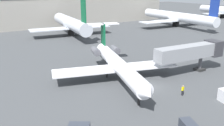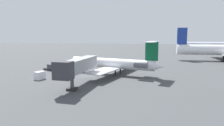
{
  "view_description": "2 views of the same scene",
  "coord_description": "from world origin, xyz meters",
  "px_view_note": "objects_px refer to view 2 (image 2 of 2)",
  "views": [
    {
      "loc": [
        -25.27,
        -28.26,
        16.37
      ],
      "look_at": [
        -3.37,
        7.69,
        2.87
      ],
      "focal_mm": 37.36,
      "sensor_mm": 36.0,
      "label": 1
    },
    {
      "loc": [
        51.44,
        16.62,
        10.65
      ],
      "look_at": [
        -5.84,
        5.45,
        2.77
      ],
      "focal_mm": 33.34,
      "sensor_mm": 36.0,
      "label": 2
    }
  ],
  "objects_px": {
    "jet_bridge": "(77,66)",
    "ground_crew_marshaller": "(66,73)",
    "cargo_container_uld": "(40,75)",
    "baggage_tug_trailing": "(82,64)",
    "parked_airliner_west_end": "(206,45)",
    "regional_jet": "(114,63)",
    "baggage_tug_lead": "(51,68)"
  },
  "relations": [
    {
      "from": "jet_bridge",
      "to": "ground_crew_marshaller",
      "type": "bearing_deg",
      "value": -145.9
    },
    {
      "from": "jet_bridge",
      "to": "baggage_tug_trailing",
      "type": "bearing_deg",
      "value": -162.65
    },
    {
      "from": "regional_jet",
      "to": "jet_bridge",
      "type": "height_order",
      "value": "regional_jet"
    },
    {
      "from": "regional_jet",
      "to": "baggage_tug_trailing",
      "type": "distance_m",
      "value": 19.38
    },
    {
      "from": "regional_jet",
      "to": "jet_bridge",
      "type": "distance_m",
      "value": 15.88
    },
    {
      "from": "jet_bridge",
      "to": "cargo_container_uld",
      "type": "height_order",
      "value": "jet_bridge"
    },
    {
      "from": "jet_bridge",
      "to": "parked_airliner_west_end",
      "type": "xyz_separation_m",
      "value": [
        -104.74,
        48.9,
        -0.18
      ]
    },
    {
      "from": "jet_bridge",
      "to": "cargo_container_uld",
      "type": "relative_size",
      "value": 5.89
    },
    {
      "from": "baggage_tug_trailing",
      "to": "parked_airliner_west_end",
      "type": "distance_m",
      "value": 95.81
    },
    {
      "from": "baggage_tug_lead",
      "to": "parked_airliner_west_end",
      "type": "xyz_separation_m",
      "value": [
        -86.86,
        63.99,
        3.35
      ]
    },
    {
      "from": "cargo_container_uld",
      "to": "baggage_tug_lead",
      "type": "bearing_deg",
      "value": -164.18
    },
    {
      "from": "baggage_tug_trailing",
      "to": "regional_jet",
      "type": "bearing_deg",
      "value": 46.04
    },
    {
      "from": "cargo_container_uld",
      "to": "parked_airliner_west_end",
      "type": "relative_size",
      "value": 0.07
    },
    {
      "from": "ground_crew_marshaller",
      "to": "cargo_container_uld",
      "type": "height_order",
      "value": "cargo_container_uld"
    },
    {
      "from": "parked_airliner_west_end",
      "to": "jet_bridge",
      "type": "bearing_deg",
      "value": -25.03
    },
    {
      "from": "baggage_tug_lead",
      "to": "cargo_container_uld",
      "type": "distance_m",
      "value": 12.79
    },
    {
      "from": "ground_crew_marshaller",
      "to": "baggage_tug_lead",
      "type": "relative_size",
      "value": 0.4
    },
    {
      "from": "jet_bridge",
      "to": "parked_airliner_west_end",
      "type": "bearing_deg",
      "value": 154.97
    },
    {
      "from": "regional_jet",
      "to": "parked_airliner_west_end",
      "type": "height_order",
      "value": "parked_airliner_west_end"
    },
    {
      "from": "ground_crew_marshaller",
      "to": "baggage_tug_trailing",
      "type": "xyz_separation_m",
      "value": [
        -18.49,
        -2.17,
        -0.02
      ]
    },
    {
      "from": "cargo_container_uld",
      "to": "jet_bridge",
      "type": "bearing_deg",
      "value": 64.31
    },
    {
      "from": "regional_jet",
      "to": "ground_crew_marshaller",
      "type": "height_order",
      "value": "regional_jet"
    },
    {
      "from": "ground_crew_marshaller",
      "to": "baggage_tug_trailing",
      "type": "bearing_deg",
      "value": -173.31
    },
    {
      "from": "baggage_tug_lead",
      "to": "baggage_tug_trailing",
      "type": "height_order",
      "value": "same"
    },
    {
      "from": "baggage_tug_trailing",
      "to": "parked_airliner_west_end",
      "type": "bearing_deg",
      "value": 142.89
    },
    {
      "from": "ground_crew_marshaller",
      "to": "baggage_tug_lead",
      "type": "distance_m",
      "value": 11.58
    },
    {
      "from": "ground_crew_marshaller",
      "to": "cargo_container_uld",
      "type": "distance_m",
      "value": 6.53
    },
    {
      "from": "regional_jet",
      "to": "baggage_tug_lead",
      "type": "relative_size",
      "value": 6.6
    },
    {
      "from": "regional_jet",
      "to": "baggage_tug_trailing",
      "type": "bearing_deg",
      "value": -133.96
    },
    {
      "from": "regional_jet",
      "to": "jet_bridge",
      "type": "relative_size",
      "value": 1.75
    },
    {
      "from": "jet_bridge",
      "to": "baggage_tug_lead",
      "type": "bearing_deg",
      "value": -139.85
    },
    {
      "from": "cargo_container_uld",
      "to": "parked_airliner_west_end",
      "type": "xyz_separation_m",
      "value": [
        -99.16,
        60.5,
        3.23
      ]
    }
  ]
}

